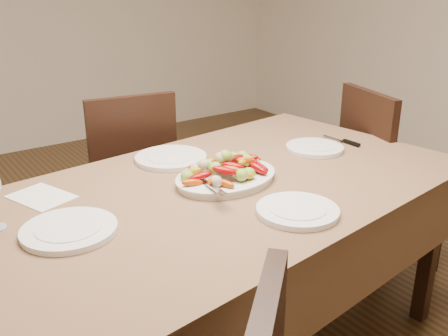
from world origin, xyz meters
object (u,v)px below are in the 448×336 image
chair_right (392,179)px  plate_far (171,158)px  plate_left (69,230)px  plate_right (315,148)px  serving_platter (226,179)px  chair_far (126,179)px  dining_table (224,275)px  plate_near (297,211)px

chair_right → plate_far: (-1.17, 0.24, 0.29)m
plate_left → chair_right: bearing=4.3°
plate_right → plate_left: bearing=-174.0°
chair_right → serving_platter: chair_right is taller
chair_right → chair_far: bearing=71.0°
chair_far → chair_right: 1.38m
plate_far → plate_left: bearing=-146.3°
plate_right → plate_far: size_ratio=0.84×
chair_far → plate_right: (0.52, -0.82, 0.29)m
dining_table → chair_right: chair_right is taller
chair_far → plate_left: (-0.60, -0.94, 0.29)m
dining_table → serving_platter: size_ratio=4.74×
plate_near → chair_far: bearing=91.4°
chair_far → plate_far: 0.64m
plate_left → plate_far: 0.66m
dining_table → serving_platter: (0.02, 0.01, 0.39)m
chair_right → plate_near: size_ratio=3.65×
plate_near → dining_table: bearing=98.4°
plate_near → plate_right: bearing=39.9°
plate_far → plate_near: (0.08, -0.66, 0.00)m
dining_table → plate_right: size_ratio=7.54×
plate_left → plate_near: size_ratio=1.06×
plate_right → chair_far: bearing=122.3°
chair_right → plate_right: 0.67m
dining_table → chair_far: 0.91m
plate_near → chair_right: bearing=21.1°
plate_right → serving_platter: bearing=-172.6°
chair_far → chair_right: size_ratio=1.00×
chair_right → plate_near: 1.21m
dining_table → chair_far: (0.02, 0.90, 0.10)m
chair_far → serving_platter: size_ratio=2.45×
dining_table → plate_far: plate_far is taller
chair_right → plate_left: bearing=111.1°
plate_left → plate_far: (0.55, 0.37, 0.00)m
chair_far → plate_far: bearing=94.2°
chair_far → dining_table: bearing=97.7°
dining_table → plate_left: bearing=-176.4°
chair_right → serving_platter: 1.16m
plate_right → plate_far: (-0.56, 0.25, 0.00)m
chair_far → serving_platter: (0.00, -0.89, 0.30)m
serving_platter → plate_far: (-0.05, 0.32, -0.00)m
plate_far → plate_near: bearing=-83.4°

